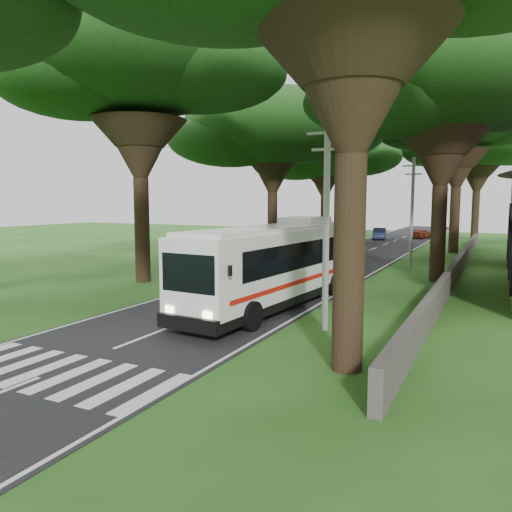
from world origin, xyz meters
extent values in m
plane|color=#1F4A15|center=(0.00, 0.00, 0.00)|extent=(140.00, 140.00, 0.00)
cube|color=black|center=(0.00, 25.00, 0.01)|extent=(8.00, 120.00, 0.04)
cube|color=silver|center=(0.00, -2.00, 0.00)|extent=(8.00, 3.00, 0.01)
cube|color=#383533|center=(9.00, 24.00, 0.60)|extent=(0.35, 50.00, 1.20)
cylinder|color=gray|center=(5.50, 6.00, 4.00)|extent=(0.24, 0.24, 8.00)
cube|color=gray|center=(5.50, 6.00, 7.40)|extent=(1.60, 0.10, 0.10)
cube|color=gray|center=(5.50, 6.00, 6.80)|extent=(1.20, 0.10, 0.10)
cylinder|color=gray|center=(5.50, 26.00, 4.00)|extent=(0.24, 0.24, 8.00)
cube|color=gray|center=(5.50, 26.00, 7.40)|extent=(1.60, 0.10, 0.10)
cube|color=gray|center=(5.50, 26.00, 6.80)|extent=(1.20, 0.10, 0.10)
cylinder|color=gray|center=(5.50, 46.00, 4.00)|extent=(0.24, 0.24, 8.00)
cube|color=gray|center=(5.50, 46.00, 7.40)|extent=(1.60, 0.10, 0.10)
cube|color=gray|center=(5.50, 46.00, 6.80)|extent=(1.20, 0.10, 0.10)
cylinder|color=black|center=(-8.00, 12.00, 3.12)|extent=(0.90, 0.90, 6.23)
cone|color=black|center=(-8.00, 12.00, 8.13)|extent=(3.20, 3.20, 3.80)
ellipsoid|color=black|center=(-8.00, 12.00, 12.85)|extent=(14.02, 14.02, 5.89)
cylinder|color=black|center=(-7.50, 30.00, 2.80)|extent=(0.90, 0.90, 5.60)
cone|color=black|center=(-7.50, 30.00, 7.50)|extent=(3.20, 3.20, 3.80)
ellipsoid|color=black|center=(-7.50, 30.00, 11.43)|extent=(16.15, 16.15, 6.78)
cylinder|color=black|center=(-8.50, 48.00, 2.65)|extent=(0.90, 0.90, 5.29)
cone|color=black|center=(-8.50, 48.00, 7.19)|extent=(3.20, 3.20, 3.80)
ellipsoid|color=black|center=(-8.50, 48.00, 10.76)|extent=(15.11, 15.11, 6.34)
cylinder|color=black|center=(7.50, 2.00, 3.11)|extent=(0.90, 0.90, 6.23)
cone|color=black|center=(7.50, 2.00, 8.13)|extent=(3.20, 3.20, 3.80)
cylinder|color=black|center=(8.00, 20.00, 2.88)|extent=(0.90, 0.90, 5.77)
cone|color=black|center=(8.00, 20.00, 7.67)|extent=(3.20, 3.20, 3.80)
ellipsoid|color=black|center=(8.00, 20.00, 11.82)|extent=(14.23, 14.23, 5.98)
cylinder|color=black|center=(7.50, 38.00, 3.03)|extent=(0.90, 0.90, 6.07)
cone|color=black|center=(7.50, 38.00, 7.97)|extent=(3.20, 3.20, 3.80)
ellipsoid|color=black|center=(7.50, 38.00, 12.48)|extent=(13.03, 13.03, 5.47)
cylinder|color=black|center=(8.50, 56.00, 2.99)|extent=(0.90, 0.90, 5.97)
cone|color=black|center=(8.50, 56.00, 7.87)|extent=(3.20, 3.20, 3.80)
ellipsoid|color=black|center=(8.50, 56.00, 12.27)|extent=(16.23, 16.23, 6.82)
cube|color=white|center=(2.10, 8.93, 2.04)|extent=(3.70, 12.88, 3.12)
cube|color=black|center=(2.13, 9.25, 2.49)|extent=(3.56, 10.57, 1.16)
cube|color=black|center=(2.10, 8.93, 0.53)|extent=(3.74, 12.93, 0.37)
cube|color=red|center=(2.10, 8.93, 1.32)|extent=(3.64, 11.62, 0.19)
cube|color=white|center=(2.10, 8.93, 3.66)|extent=(3.43, 12.23, 0.19)
cylinder|color=black|center=(0.43, 4.82, 0.58)|extent=(0.47, 1.19, 1.16)
cylinder|color=black|center=(3.07, 4.60, 0.58)|extent=(0.47, 1.19, 1.16)
cylinder|color=black|center=(1.12, 13.05, 0.58)|extent=(0.47, 1.19, 1.16)
cylinder|color=black|center=(3.76, 12.83, 0.58)|extent=(0.47, 1.19, 1.16)
imported|color=#ABAAAF|center=(-2.10, 37.76, 0.63)|extent=(1.50, 3.56, 1.20)
imported|color=navy|center=(-2.06, 50.28, 0.74)|extent=(2.23, 4.52, 1.43)
imported|color=maroon|center=(2.34, 54.83, 0.61)|extent=(2.62, 4.30, 1.17)
imported|color=black|center=(-4.68, 13.10, 0.76)|extent=(0.46, 0.61, 1.51)
camera|label=1|loc=(11.34, -11.88, 4.96)|focal=35.00mm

